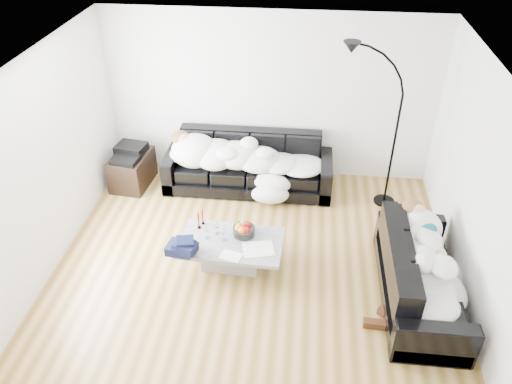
# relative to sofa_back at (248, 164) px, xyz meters

# --- Properties ---
(ground) EXTENTS (5.00, 5.00, 0.00)m
(ground) POSITION_rel_sofa_back_xyz_m (0.28, -1.74, -0.42)
(ground) COLOR brown
(ground) RESTS_ON ground
(wall_back) EXTENTS (5.00, 0.02, 2.60)m
(wall_back) POSITION_rel_sofa_back_xyz_m (0.28, 0.51, 0.88)
(wall_back) COLOR silver
(wall_back) RESTS_ON ground
(wall_left) EXTENTS (0.02, 4.50, 2.60)m
(wall_left) POSITION_rel_sofa_back_xyz_m (-2.22, -1.74, 0.88)
(wall_left) COLOR silver
(wall_left) RESTS_ON ground
(wall_right) EXTENTS (0.02, 4.50, 2.60)m
(wall_right) POSITION_rel_sofa_back_xyz_m (2.78, -1.74, 0.88)
(wall_right) COLOR silver
(wall_right) RESTS_ON ground
(ceiling) EXTENTS (5.00, 5.00, 0.00)m
(ceiling) POSITION_rel_sofa_back_xyz_m (0.28, -1.74, 2.18)
(ceiling) COLOR white
(ceiling) RESTS_ON ground
(sofa_back) EXTENTS (2.55, 0.88, 0.83)m
(sofa_back) POSITION_rel_sofa_back_xyz_m (0.00, 0.00, 0.00)
(sofa_back) COLOR black
(sofa_back) RESTS_ON ground
(sofa_right) EXTENTS (0.84, 1.97, 0.80)m
(sofa_right) POSITION_rel_sofa_back_xyz_m (2.27, -2.12, -0.02)
(sofa_right) COLOR black
(sofa_right) RESTS_ON ground
(sleeper_back) EXTENTS (2.16, 0.75, 0.43)m
(sleeper_back) POSITION_rel_sofa_back_xyz_m (0.00, -0.05, 0.22)
(sleeper_back) COLOR silver
(sleeper_back) RESTS_ON sofa_back
(sleeper_right) EXTENTS (0.71, 1.69, 0.41)m
(sleeper_right) POSITION_rel_sofa_back_xyz_m (2.27, -2.12, 0.21)
(sleeper_right) COLOR silver
(sleeper_right) RESTS_ON sofa_right
(teal_cushion) EXTENTS (0.42, 0.38, 0.20)m
(teal_cushion) POSITION_rel_sofa_back_xyz_m (2.21, -1.52, 0.30)
(teal_cushion) COLOR #0D565F
(teal_cushion) RESTS_ON sofa_right
(coffee_table) EXTENTS (1.31, 0.80, 0.37)m
(coffee_table) POSITION_rel_sofa_back_xyz_m (-0.00, -1.79, -0.23)
(coffee_table) COLOR #939699
(coffee_table) RESTS_ON ground
(fruit_bowl) EXTENTS (0.34, 0.34, 0.17)m
(fruit_bowl) POSITION_rel_sofa_back_xyz_m (0.14, -1.64, 0.04)
(fruit_bowl) COLOR white
(fruit_bowl) RESTS_ON coffee_table
(wine_glass_a) EXTENTS (0.07, 0.07, 0.17)m
(wine_glass_a) POSITION_rel_sofa_back_xyz_m (-0.20, -1.66, 0.04)
(wine_glass_a) COLOR white
(wine_glass_a) RESTS_ON coffee_table
(wine_glass_b) EXTENTS (0.09, 0.09, 0.17)m
(wine_glass_b) POSITION_rel_sofa_back_xyz_m (-0.31, -1.76, 0.04)
(wine_glass_b) COLOR white
(wine_glass_b) RESTS_ON coffee_table
(wine_glass_c) EXTENTS (0.09, 0.09, 0.17)m
(wine_glass_c) POSITION_rel_sofa_back_xyz_m (-0.09, -1.78, 0.04)
(wine_glass_c) COLOR white
(wine_glass_c) RESTS_ON coffee_table
(candle_left) EXTENTS (0.05, 0.05, 0.24)m
(candle_left) POSITION_rel_sofa_back_xyz_m (-0.45, -1.57, 0.08)
(candle_left) COLOR maroon
(candle_left) RESTS_ON coffee_table
(candle_right) EXTENTS (0.05, 0.05, 0.21)m
(candle_right) POSITION_rel_sofa_back_xyz_m (-0.41, -1.48, 0.06)
(candle_right) COLOR maroon
(candle_right) RESTS_ON coffee_table
(newspaper_a) EXTENTS (0.44, 0.37, 0.01)m
(newspaper_a) POSITION_rel_sofa_back_xyz_m (0.35, -1.90, -0.04)
(newspaper_a) COLOR silver
(newspaper_a) RESTS_ON coffee_table
(newspaper_b) EXTENTS (0.29, 0.23, 0.01)m
(newspaper_b) POSITION_rel_sofa_back_xyz_m (0.04, -2.06, -0.04)
(newspaper_b) COLOR silver
(newspaper_b) RESTS_ON coffee_table
(navy_jacket) EXTENTS (0.37, 0.32, 0.17)m
(navy_jacket) POSITION_rel_sofa_back_xyz_m (-0.53, -2.05, 0.12)
(navy_jacket) COLOR black
(navy_jacket) RESTS_ON coffee_table
(shoes) EXTENTS (0.50, 0.41, 0.10)m
(shoes) POSITION_rel_sofa_back_xyz_m (1.81, -2.57, -0.37)
(shoes) COLOR #472311
(shoes) RESTS_ON ground
(av_cabinet) EXTENTS (0.59, 0.80, 0.52)m
(av_cabinet) POSITION_rel_sofa_back_xyz_m (-1.82, -0.11, -0.16)
(av_cabinet) COLOR black
(av_cabinet) RESTS_ON ground
(stereo) EXTENTS (0.49, 0.41, 0.13)m
(stereo) POSITION_rel_sofa_back_xyz_m (-1.82, -0.11, 0.17)
(stereo) COLOR black
(stereo) RESTS_ON av_cabinet
(floor_lamp) EXTENTS (0.80, 0.38, 2.13)m
(floor_lamp) POSITION_rel_sofa_back_xyz_m (2.08, -0.19, 0.65)
(floor_lamp) COLOR black
(floor_lamp) RESTS_ON ground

